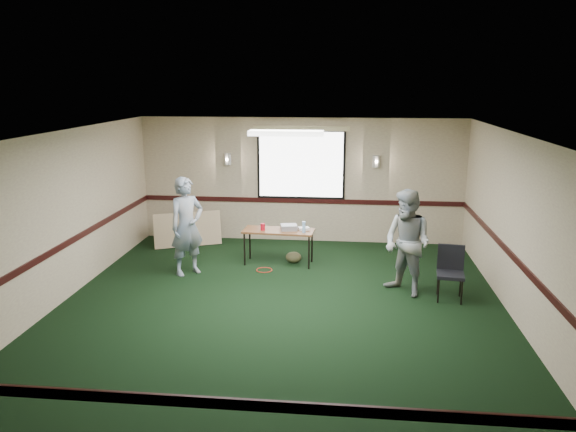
# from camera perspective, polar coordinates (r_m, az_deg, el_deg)

# --- Properties ---
(ground) EXTENTS (8.00, 8.00, 0.00)m
(ground) POSITION_cam_1_polar(r_m,az_deg,el_deg) (8.75, -0.90, -9.67)
(ground) COLOR black
(ground) RESTS_ON ground
(room_shell) EXTENTS (8.00, 8.02, 8.00)m
(room_shell) POSITION_cam_1_polar(r_m,az_deg,el_deg) (10.33, 0.48, 3.12)
(room_shell) COLOR tan
(room_shell) RESTS_ON ground
(folding_table) EXTENTS (1.39, 0.63, 0.68)m
(folding_table) POSITION_cam_1_polar(r_m,az_deg,el_deg) (10.75, -0.97, -1.68)
(folding_table) COLOR brown
(folding_table) RESTS_ON ground
(projector) EXTENTS (0.35, 0.31, 0.10)m
(projector) POSITION_cam_1_polar(r_m,az_deg,el_deg) (10.72, 0.09, -1.16)
(projector) COLOR gray
(projector) RESTS_ON folding_table
(game_console) EXTENTS (0.23, 0.21, 0.05)m
(game_console) POSITION_cam_1_polar(r_m,az_deg,el_deg) (10.75, 1.62, -1.28)
(game_console) COLOR white
(game_console) RESTS_ON folding_table
(red_cup) EXTENTS (0.09, 0.09, 0.13)m
(red_cup) POSITION_cam_1_polar(r_m,az_deg,el_deg) (10.71, -2.58, -1.11)
(red_cup) COLOR #B40C1B
(red_cup) RESTS_ON folding_table
(water_bottle) EXTENTS (0.06, 0.06, 0.22)m
(water_bottle) POSITION_cam_1_polar(r_m,az_deg,el_deg) (10.51, 1.62, -1.15)
(water_bottle) COLOR #8DBBE7
(water_bottle) RESTS_ON folding_table
(duffel_bag) EXTENTS (0.37, 0.32, 0.22)m
(duffel_bag) POSITION_cam_1_polar(r_m,az_deg,el_deg) (10.95, 0.57, -4.22)
(duffel_bag) COLOR #4B472A
(duffel_bag) RESTS_ON ground
(cable_coil) EXTENTS (0.39, 0.39, 0.02)m
(cable_coil) POSITION_cam_1_polar(r_m,az_deg,el_deg) (10.55, -2.43, -5.50)
(cable_coil) COLOR red
(cable_coil) RESTS_ON ground
(folded_table) EXTENTS (1.39, 0.76, 0.73)m
(folded_table) POSITION_cam_1_polar(r_m,az_deg,el_deg) (12.17, -10.16, -1.35)
(folded_table) COLOR tan
(folded_table) RESTS_ON ground
(conference_chair) EXTENTS (0.47, 0.49, 0.87)m
(conference_chair) POSITION_cam_1_polar(r_m,az_deg,el_deg) (9.48, 16.19, -5.09)
(conference_chair) COLOR black
(conference_chair) RESTS_ON ground
(person_left) EXTENTS (0.77, 0.77, 1.80)m
(person_left) POSITION_cam_1_polar(r_m,az_deg,el_deg) (10.29, -10.23, -1.03)
(person_left) COLOR #416490
(person_left) RESTS_ON ground
(person_right) EXTENTS (1.07, 1.07, 1.76)m
(person_right) POSITION_cam_1_polar(r_m,az_deg,el_deg) (9.36, 12.03, -2.70)
(person_right) COLOR #7A95BE
(person_right) RESTS_ON ground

